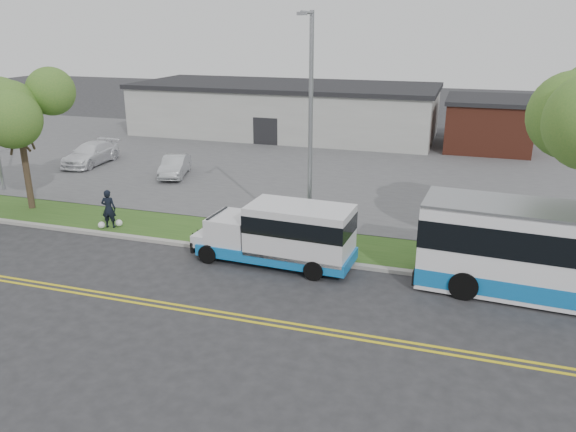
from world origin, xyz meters
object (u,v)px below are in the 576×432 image
(parked_car_a, at_px, (175,166))
(tree_west, at_px, (17,110))
(shuttle_bus, at_px, (284,233))
(parked_car_b, at_px, (91,154))
(streetlight_near, at_px, (310,125))
(pedestrian, at_px, (109,209))

(parked_car_a, bearing_deg, tree_west, -133.03)
(parked_car_a, bearing_deg, shuttle_bus, -61.57)
(parked_car_a, relative_size, parked_car_b, 0.80)
(parked_car_a, height_order, parked_car_b, parked_car_b)
(parked_car_b, bearing_deg, parked_car_a, -10.99)
(shuttle_bus, distance_m, parked_car_b, 21.13)
(streetlight_near, xyz_separation_m, parked_car_a, (-11.05, 8.45, -4.49))
(streetlight_near, relative_size, parked_car_b, 1.94)
(streetlight_near, distance_m, parked_car_b, 20.83)
(shuttle_bus, xyz_separation_m, parked_car_a, (-10.67, 10.61, -0.59))
(tree_west, distance_m, parked_car_a, 9.92)
(streetlight_near, relative_size, shuttle_bus, 1.43)
(shuttle_bus, relative_size, pedestrian, 3.65)
(tree_west, height_order, streetlight_near, streetlight_near)
(pedestrian, height_order, parked_car_b, pedestrian)
(parked_car_b, bearing_deg, tree_west, -73.91)
(tree_west, distance_m, parked_car_b, 10.47)
(pedestrian, xyz_separation_m, parked_car_b, (-8.60, 10.36, -0.20))
(streetlight_near, bearing_deg, parked_car_a, 142.60)
(tree_west, relative_size, pedestrian, 3.80)
(shuttle_bus, relative_size, parked_car_b, 1.35)
(streetlight_near, height_order, parked_car_a, streetlight_near)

